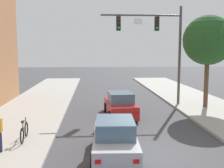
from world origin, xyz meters
name	(u,v)px	position (x,y,z in m)	size (l,w,h in m)	color
ground_plane	(144,153)	(0.00, 0.00, 0.00)	(120.00, 120.00, 0.00)	#424247
traffic_signal_mast	(158,37)	(2.87, 9.78, 5.32)	(6.20, 0.38, 7.50)	#514C47
car_lead_red	(120,105)	(-0.32, 6.64, 0.72)	(2.02, 4.32, 1.60)	#B21E1E
car_following_silver	(115,140)	(-1.24, -0.30, 0.72)	(1.98, 4.31, 1.60)	#B7B7BC
bicycle_leaning	(24,132)	(-5.35, 1.70, 0.54)	(0.16, 1.77, 0.98)	black
street_tree_second	(208,41)	(6.23, 8.42, 5.03)	(3.60, 3.60, 6.71)	brown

